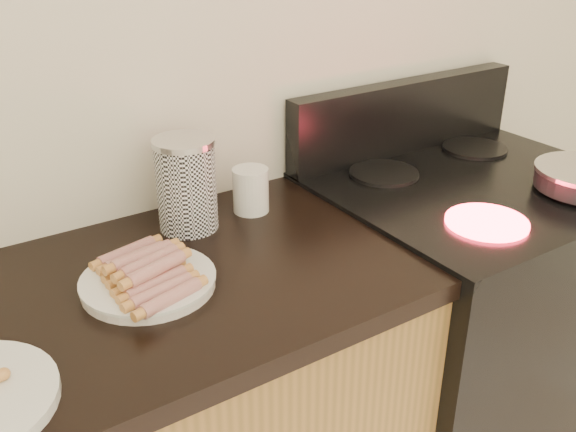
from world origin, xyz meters
TOP-DOWN VIEW (x-y plane):
  - wall_back at (0.00, 2.00)m, footprint 4.00×0.04m
  - stove at (0.78, 1.68)m, footprint 0.76×0.65m
  - stove_panel at (0.78, 1.96)m, footprint 0.76×0.06m
  - burner_near_left at (0.61, 1.51)m, footprint 0.18×0.18m
  - burner_far_left at (0.61, 1.84)m, footprint 0.18×0.18m
  - burner_far_right at (0.95, 1.84)m, footprint 0.18×0.18m
  - main_plate at (-0.10, 1.69)m, footprint 0.30×0.30m
  - hotdog_pile at (-0.10, 1.69)m, footprint 0.12×0.25m
  - canister at (0.07, 1.87)m, footprint 0.13×0.13m
  - mug at (0.23, 1.87)m, footprint 0.09×0.09m

SIDE VIEW (x-z plane):
  - stove at x=0.78m, z-range 0.00..0.91m
  - main_plate at x=-0.10m, z-range 0.90..0.92m
  - burner_near_left at x=0.61m, z-range 0.91..0.92m
  - burner_far_left at x=0.61m, z-range 0.91..0.92m
  - burner_far_right at x=0.95m, z-range 0.91..0.92m
  - hotdog_pile at x=-0.10m, z-range 0.91..0.96m
  - mug at x=0.23m, z-range 0.90..1.00m
  - canister at x=0.07m, z-range 0.90..1.11m
  - stove_panel at x=0.78m, z-range 0.91..1.11m
  - wall_back at x=0.00m, z-range 0.00..2.60m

